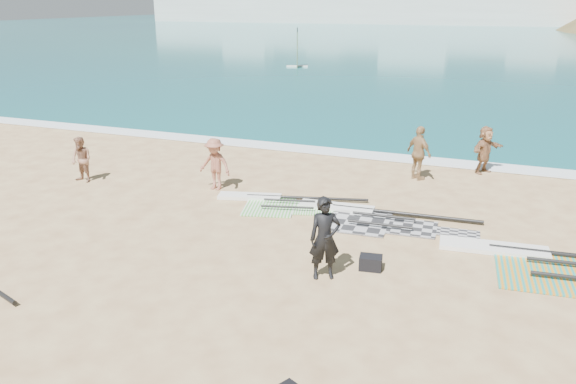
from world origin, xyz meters
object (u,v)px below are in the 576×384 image
(gear_bag_near, at_px, (371,263))
(beachgoer_right, at_px, (485,150))
(beachgoer_left, at_px, (81,160))
(rig_green, at_px, (277,203))
(rig_orange, at_px, (551,263))
(beachgoer_mid, at_px, (215,164))
(rig_grey, at_px, (369,217))
(beachgoer_back, at_px, (419,153))
(person_wetsuit, at_px, (325,238))

(gear_bag_near, height_order, beachgoer_right, beachgoer_right)
(beachgoer_left, bearing_deg, rig_green, 11.13)
(beachgoer_left, distance_m, beachgoer_right, 14.74)
(rig_orange, xyz_separation_m, beachgoer_left, (-15.30, 1.31, 0.77))
(rig_orange, height_order, beachgoer_mid, beachgoer_mid)
(rig_green, height_order, rig_orange, rig_orange)
(rig_grey, relative_size, beachgoer_left, 3.39)
(rig_green, height_order, beachgoer_back, beachgoer_back)
(beachgoer_mid, height_order, beachgoer_right, beachgoer_mid)
(rig_green, xyz_separation_m, beachgoer_right, (5.96, 6.00, 0.85))
(rig_green, relative_size, gear_bag_near, 9.28)
(beachgoer_right, bearing_deg, gear_bag_near, -159.97)
(rig_orange, bearing_deg, beachgoer_back, 120.34)
(rig_grey, relative_size, rig_orange, 0.86)
(gear_bag_near, distance_m, person_wetsuit, 1.48)
(beachgoer_left, bearing_deg, person_wetsuit, -12.35)
(beachgoer_mid, xyz_separation_m, beachgoer_back, (6.31, 3.63, 0.09))
(rig_grey, height_order, beachgoer_right, beachgoer_right)
(rig_green, xyz_separation_m, person_wetsuit, (2.93, -4.25, 0.94))
(gear_bag_near, xyz_separation_m, person_wetsuit, (-0.92, -0.81, 0.82))
(beachgoer_left, distance_m, beachgoer_back, 12.04)
(rig_green, height_order, beachgoer_right, beachgoer_right)
(beachgoer_left, xyz_separation_m, beachgoer_right, (13.31, 6.34, 0.08))
(gear_bag_near, height_order, person_wetsuit, person_wetsuit)
(rig_grey, xyz_separation_m, beachgoer_left, (-10.38, -0.16, 0.77))
(rig_orange, height_order, beachgoer_right, beachgoer_right)
(rig_orange, xyz_separation_m, person_wetsuit, (-5.02, -2.60, 0.94))
(person_wetsuit, relative_size, beachgoer_left, 1.21)
(rig_orange, relative_size, gear_bag_near, 12.06)
(gear_bag_near, distance_m, beachgoer_left, 11.64)
(rig_orange, bearing_deg, rig_grey, 158.43)
(beachgoer_left, bearing_deg, beachgoer_back, 30.90)
(gear_bag_near, bearing_deg, beachgoer_right, 77.43)
(rig_green, relative_size, beachgoer_right, 2.79)
(beachgoer_right, bearing_deg, beachgoer_left, 148.08)
(person_wetsuit, bearing_deg, rig_green, 96.82)
(beachgoer_back, xyz_separation_m, beachgoer_right, (2.17, 1.75, -0.09))
(rig_grey, relative_size, beachgoer_right, 3.10)
(gear_bag_near, xyz_separation_m, beachgoer_mid, (-6.38, 4.06, 0.73))
(rig_orange, height_order, beachgoer_back, beachgoer_back)
(rig_green, bearing_deg, beachgoer_right, 30.92)
(beachgoer_mid, bearing_deg, beachgoer_right, 36.72)
(beachgoer_back, relative_size, beachgoer_right, 1.10)
(beachgoer_back, bearing_deg, beachgoer_right, -102.01)
(gear_bag_near, relative_size, beachgoer_left, 0.33)
(rig_orange, relative_size, person_wetsuit, 3.26)
(rig_grey, height_order, person_wetsuit, person_wetsuit)
(person_wetsuit, relative_size, beachgoer_right, 1.11)
(person_wetsuit, distance_m, beachgoer_left, 11.00)
(rig_orange, xyz_separation_m, beachgoer_right, (-1.99, 7.65, 0.84))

